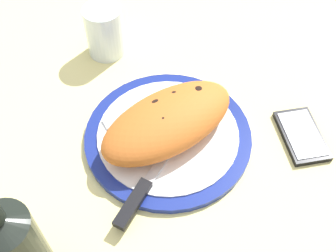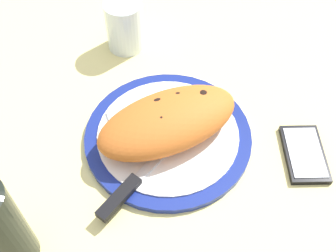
# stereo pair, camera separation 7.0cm
# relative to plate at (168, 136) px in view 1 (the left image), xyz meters

# --- Properties ---
(ground_plane) EXTENTS (1.50, 1.50, 0.03)m
(ground_plane) POSITION_rel_plate_xyz_m (0.00, 0.00, -0.02)
(ground_plane) COLOR #E5D684
(plate) EXTENTS (0.29, 0.29, 0.02)m
(plate) POSITION_rel_plate_xyz_m (0.00, 0.00, 0.00)
(plate) COLOR navy
(plate) RESTS_ON ground_plane
(calzone) EXTENTS (0.27, 0.17, 0.06)m
(calzone) POSITION_rel_plate_xyz_m (-0.00, -0.00, 0.04)
(calzone) COLOR #C16023
(calzone) RESTS_ON plate
(fork) EXTENTS (0.17, 0.03, 0.00)m
(fork) POSITION_rel_plate_xyz_m (0.03, -0.07, 0.01)
(fork) COLOR silver
(fork) RESTS_ON plate
(knife) EXTENTS (0.18, 0.14, 0.01)m
(knife) POSITION_rel_plate_xyz_m (0.08, 0.08, 0.01)
(knife) COLOR silver
(knife) RESTS_ON plate
(smartphone) EXTENTS (0.09, 0.13, 0.01)m
(smartphone) POSITION_rel_plate_xyz_m (-0.21, 0.10, -0.00)
(smartphone) COLOR black
(smartphone) RESTS_ON ground_plane
(water_glass) EXTENTS (0.07, 0.07, 0.10)m
(water_glass) POSITION_rel_plate_xyz_m (0.02, -0.25, 0.04)
(water_glass) COLOR silver
(water_glass) RESTS_ON ground_plane
(wine_bottle) EXTENTS (0.07, 0.07, 0.25)m
(wine_bottle) POSITION_rel_plate_xyz_m (0.27, 0.14, 0.09)
(wine_bottle) COLOR black
(wine_bottle) RESTS_ON ground_plane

